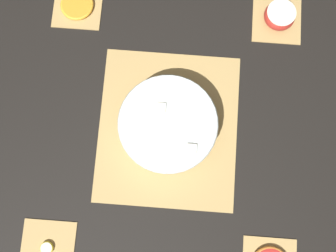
# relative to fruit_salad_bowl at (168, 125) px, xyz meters

# --- Properties ---
(ground_plane) EXTENTS (6.00, 6.00, 0.00)m
(ground_plane) POSITION_rel_fruit_salad_bowl_xyz_m (0.00, 0.00, -0.05)
(ground_plane) COLOR black
(bamboo_mat_center) EXTENTS (0.41, 0.36, 0.01)m
(bamboo_mat_center) POSITION_rel_fruit_salad_bowl_xyz_m (0.00, 0.00, -0.05)
(bamboo_mat_center) COLOR tan
(bamboo_mat_center) RESTS_ON ground_plane
(coaster_mat_near_right) EXTENTS (0.13, 0.13, 0.01)m
(coaster_mat_near_right) POSITION_rel_fruit_salad_bowl_xyz_m (0.32, -0.28, -0.05)
(coaster_mat_near_right) COLOR tan
(coaster_mat_near_right) RESTS_ON ground_plane
(coaster_mat_far_left) EXTENTS (0.13, 0.13, 0.01)m
(coaster_mat_far_left) POSITION_rel_fruit_salad_bowl_xyz_m (-0.32, 0.28, -0.05)
(coaster_mat_far_left) COLOR tan
(coaster_mat_far_left) RESTS_ON ground_plane
(coaster_mat_far_right) EXTENTS (0.13, 0.13, 0.01)m
(coaster_mat_far_right) POSITION_rel_fruit_salad_bowl_xyz_m (0.32, 0.28, -0.05)
(coaster_mat_far_right) COLOR tan
(coaster_mat_far_right) RESTS_ON ground_plane
(fruit_salad_bowl) EXTENTS (0.25, 0.25, 0.08)m
(fruit_salad_bowl) POSITION_rel_fruit_salad_bowl_xyz_m (0.00, 0.00, 0.00)
(fruit_salad_bowl) COLOR silver
(fruit_salad_bowl) RESTS_ON bamboo_mat_center
(apple_half) EXTENTS (0.08, 0.08, 0.05)m
(apple_half) POSITION_rel_fruit_salad_bowl_xyz_m (0.32, -0.28, -0.02)
(apple_half) COLOR #B72D23
(apple_half) RESTS_ON coaster_mat_near_right
(orange_slice_whole) EXTENTS (0.09, 0.09, 0.01)m
(orange_slice_whole) POSITION_rel_fruit_salad_bowl_xyz_m (0.32, 0.28, -0.04)
(orange_slice_whole) COLOR orange
(orange_slice_whole) RESTS_ON coaster_mat_far_right
(banana_coin_single) EXTENTS (0.03, 0.03, 0.01)m
(banana_coin_single) POSITION_rel_fruit_salad_bowl_xyz_m (-0.32, 0.28, -0.04)
(banana_coin_single) COLOR #F7EFC6
(banana_coin_single) RESTS_ON coaster_mat_far_left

